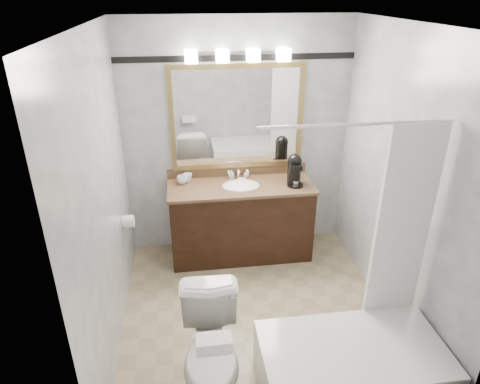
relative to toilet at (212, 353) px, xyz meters
name	(u,v)px	position (x,y,z in m)	size (l,w,h in m)	color
room	(259,193)	(0.46, 0.78, 0.86)	(2.42, 2.62, 2.52)	gray
vanity	(241,219)	(0.46, 1.79, 0.05)	(1.53, 0.58, 0.97)	black
mirror	(237,118)	(0.46, 2.06, 1.11)	(1.40, 0.04, 1.10)	#9D8147
vanity_light_bar	(238,55)	(0.46, 2.01, 1.74)	(1.02, 0.14, 0.12)	silver
accent_stripe	(237,58)	(0.46, 2.07, 1.71)	(2.40, 0.01, 0.06)	black
bathtub	(353,362)	(1.01, -0.12, -0.11)	(1.30, 0.75, 1.96)	white
tp_roll	(128,221)	(-0.68, 1.44, 0.31)	(0.12, 0.12, 0.11)	white
toilet	(212,353)	(0.00, 0.00, 0.00)	(0.44, 0.76, 0.78)	white
tissue_box	(214,343)	(0.00, -0.34, 0.43)	(0.21, 0.12, 0.09)	white
coffee_maker	(294,169)	(1.02, 1.75, 0.63)	(0.17, 0.22, 0.33)	black
cup_left	(182,180)	(-0.15, 1.92, 0.50)	(0.11, 0.11, 0.09)	white
cup_right	(188,178)	(-0.09, 1.97, 0.50)	(0.09, 0.09, 0.09)	white
soap_bottle_a	(232,174)	(0.38, 1.98, 0.51)	(0.04, 0.04, 0.10)	white
soap_bottle_b	(246,174)	(0.55, 1.99, 0.50)	(0.06, 0.06, 0.08)	white
soap_bar	(242,179)	(0.49, 1.91, 0.47)	(0.08, 0.05, 0.03)	beige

